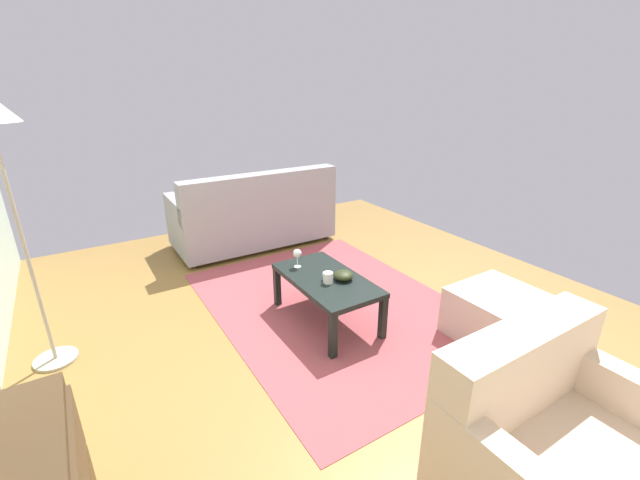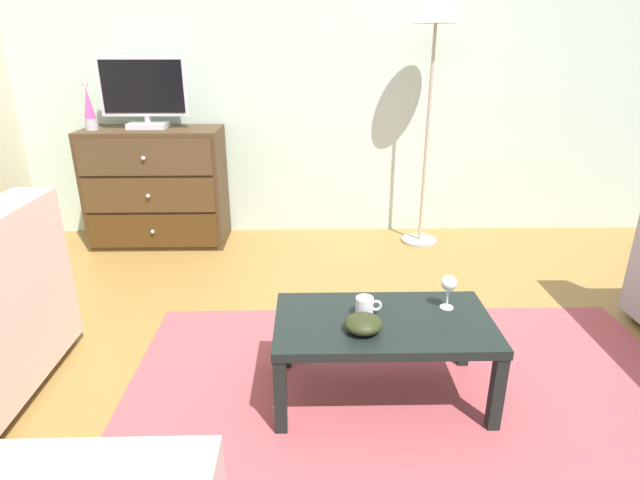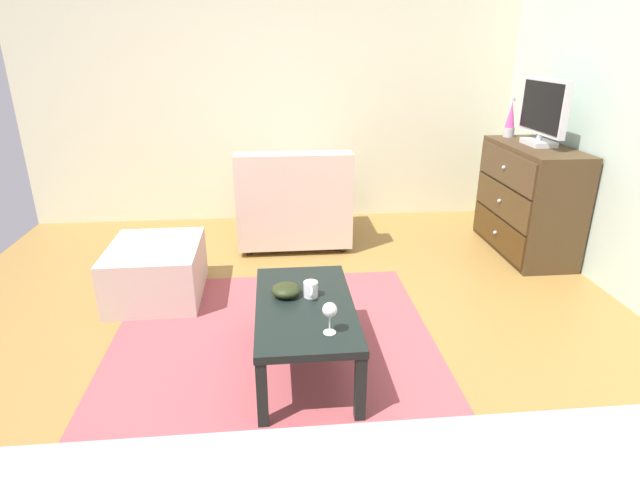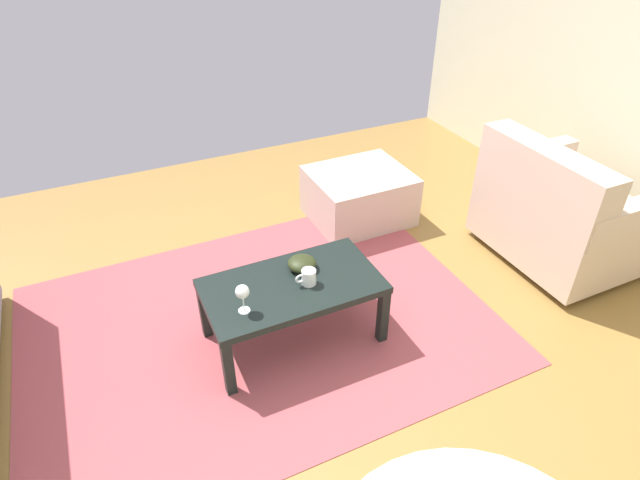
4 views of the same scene
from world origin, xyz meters
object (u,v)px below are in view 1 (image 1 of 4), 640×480
Objects in this scene: wine_glass at (297,254)px; mug at (328,277)px; coffee_table at (326,283)px; couch_large at (254,216)px; ottoman at (504,319)px; bowl_decorative at (343,275)px; armchair at (558,456)px.

wine_glass reaches higher than mug.
couch_large reaches higher than coffee_table.
wine_glass is at bearing 40.89° from ottoman.
bowl_decorative is at bearing -154.08° from wine_glass.
wine_glass is at bearing 25.92° from bowl_decorative.
wine_glass is 0.22× the size of ottoman.
armchair is (-1.79, -0.01, -0.09)m from mug.
couch_large is at bearing 15.63° from ottoman.
bowl_decorative is (-0.39, -0.19, -0.08)m from wine_glass.
mug is (-0.37, -0.06, -0.07)m from wine_glass.
mug is (-0.08, 0.04, 0.09)m from coffee_table.
mug is at bearing 81.06° from bowl_decorative.
coffee_table reaches higher than ottoman.
armchair is at bearing 176.05° from bowl_decorative.
couch_large reaches higher than ottoman.
bowl_decorative is 0.16× the size of armchair.
armchair reaches higher than bowl_decorative.
coffee_table is 1.33× the size of ottoman.
coffee_table is 0.99× the size of armchair.
couch_large is (1.55, -0.28, -0.15)m from wine_glass.
coffee_table is at bearing -25.74° from mug.
mug is at bearing 173.37° from couch_large.
armchair is 1.37m from ottoman.
mug is 1.34m from ottoman.
wine_glass is at bearing 18.31° from coffee_table.
ottoman is at bearing -133.77° from bowl_decorative.
coffee_table is 8.14× the size of mug.
armchair is (-3.71, 0.22, -0.01)m from couch_large.
mug reaches higher than bowl_decorative.
armchair is at bearing 176.68° from couch_large.
mug is 0.73× the size of bowl_decorative.
coffee_table is 0.52× the size of couch_large.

